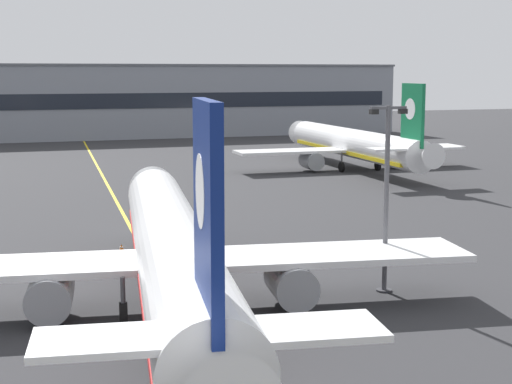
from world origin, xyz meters
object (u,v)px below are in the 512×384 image
at_px(airliner_foreground, 173,251).
at_px(safety_cone_by_nose_gear, 121,248).
at_px(apron_lamp_post, 386,195).
at_px(airliner_background, 354,145).

bearing_deg(airliner_foreground, safety_cone_by_nose_gear, 90.62).
bearing_deg(safety_cone_by_nose_gear, apron_lamp_post, -50.01).
bearing_deg(apron_lamp_post, airliner_background, 65.67).
distance_m(airliner_foreground, safety_cone_by_nose_gear, 15.62).
xyz_separation_m(airliner_foreground, apron_lamp_post, (12.44, 0.28, 2.24)).
relative_size(airliner_background, apron_lamp_post, 3.75).
bearing_deg(airliner_background, safety_cone_by_nose_gear, -134.33).
xyz_separation_m(airliner_foreground, safety_cone_by_nose_gear, (-0.17, 15.31, -3.11)).
height_order(airliner_foreground, safety_cone_by_nose_gear, airliner_foreground).
height_order(airliner_foreground, airliner_background, airliner_foreground).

